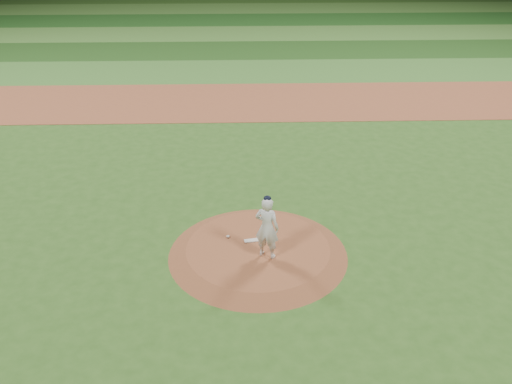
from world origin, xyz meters
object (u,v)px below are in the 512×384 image
pitchers_mound (258,251)px  pitching_rubber (255,240)px  rosin_bag (228,236)px  pitcher_on_mound (267,227)px

pitchers_mound → pitching_rubber: 0.42m
rosin_bag → pitching_rubber: bearing=-14.2°
pitcher_on_mound → pitchers_mound: bearing=118.6°
pitchers_mound → pitcher_on_mound: bearing=-61.4°
pitching_rubber → pitchers_mound: bearing=-89.5°
pitching_rubber → pitcher_on_mound: bearing=-79.9°
pitching_rubber → pitcher_on_mound: size_ratio=0.33×
pitching_rubber → pitcher_on_mound: 1.34m
pitching_rubber → pitcher_on_mound: (0.33, -0.85, 0.99)m
rosin_bag → pitcher_on_mound: pitcher_on_mound is taller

